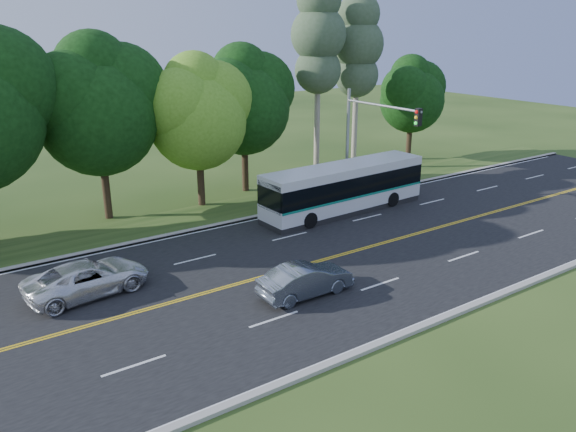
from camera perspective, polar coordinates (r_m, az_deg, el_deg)
ground at (r=27.58m, az=5.14°, el=-4.06°), size 120.00×120.00×0.00m
road at (r=27.58m, az=5.14°, el=-4.04°), size 60.00×14.00×0.02m
curb_north at (r=33.02m, az=-2.68°, el=0.06°), size 60.00×0.30×0.15m
curb_south at (r=23.04m, az=16.56°, el=-9.48°), size 60.00×0.30×0.15m
grass_verge at (r=34.54m, az=-4.29°, el=0.84°), size 60.00×4.00×0.10m
lane_markings at (r=27.52m, az=4.99°, el=-4.06°), size 57.60×13.82×0.00m
tree_row at (r=33.81m, az=-15.05°, el=11.48°), size 44.70×9.10×13.84m
bougainvillea_hedge at (r=37.63m, az=5.86°, el=3.37°), size 9.50×2.25×1.50m
traffic_signal at (r=34.30m, az=8.15°, el=8.54°), size 0.42×6.10×7.00m
transit_bus at (r=33.66m, az=5.71°, el=2.78°), size 11.02×2.86×2.86m
sedan at (r=23.37m, az=1.80°, el=-6.51°), size 4.12×1.47×1.35m
suv at (r=24.89m, az=-19.69°, el=-5.97°), size 5.28×2.91×1.40m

